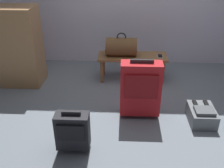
{
  "coord_description": "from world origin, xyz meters",
  "views": [
    {
      "loc": [
        -0.16,
        -2.62,
        1.8
      ],
      "look_at": [
        -0.29,
        0.25,
        0.25
      ],
      "focal_mm": 41.48,
      "sensor_mm": 36.0,
      "label": 1
    }
  ],
  "objects_px": {
    "backpack_grey": "(202,115)",
    "duffel_bag_brown": "(121,47)",
    "side_cabinet": "(19,47)",
    "bench": "(132,59)",
    "cell_phone": "(160,56)",
    "suitcase_upright_red": "(140,88)",
    "suitcase_small_charcoal": "(73,131)"
  },
  "relations": [
    {
      "from": "duffel_bag_brown",
      "to": "cell_phone",
      "type": "distance_m",
      "value": 0.58
    },
    {
      "from": "bench",
      "to": "suitcase_upright_red",
      "type": "bearing_deg",
      "value": -86.02
    },
    {
      "from": "bench",
      "to": "duffel_bag_brown",
      "type": "relative_size",
      "value": 2.27
    },
    {
      "from": "cell_phone",
      "to": "suitcase_upright_red",
      "type": "xyz_separation_m",
      "value": [
        -0.33,
        -0.94,
        -0.02
      ]
    },
    {
      "from": "bench",
      "to": "backpack_grey",
      "type": "distance_m",
      "value": 1.32
    },
    {
      "from": "cell_phone",
      "to": "side_cabinet",
      "type": "xyz_separation_m",
      "value": [
        -1.98,
        -0.15,
        0.16
      ]
    },
    {
      "from": "backpack_grey",
      "to": "duffel_bag_brown",
      "type": "bearing_deg",
      "value": 131.91
    },
    {
      "from": "duffel_bag_brown",
      "to": "suitcase_upright_red",
      "type": "height_order",
      "value": "same"
    },
    {
      "from": "suitcase_small_charcoal",
      "to": "backpack_grey",
      "type": "xyz_separation_m",
      "value": [
        1.38,
        0.54,
        -0.15
      ]
    },
    {
      "from": "suitcase_small_charcoal",
      "to": "duffel_bag_brown",
      "type": "bearing_deg",
      "value": 74.58
    },
    {
      "from": "suitcase_upright_red",
      "to": "backpack_grey",
      "type": "height_order",
      "value": "suitcase_upright_red"
    },
    {
      "from": "bench",
      "to": "duffel_bag_brown",
      "type": "height_order",
      "value": "duffel_bag_brown"
    },
    {
      "from": "duffel_bag_brown",
      "to": "side_cabinet",
      "type": "height_order",
      "value": "side_cabinet"
    },
    {
      "from": "bench",
      "to": "suitcase_upright_red",
      "type": "distance_m",
      "value": 0.96
    },
    {
      "from": "bench",
      "to": "suitcase_small_charcoal",
      "type": "relative_size",
      "value": 2.17
    },
    {
      "from": "bench",
      "to": "suitcase_upright_red",
      "type": "xyz_separation_m",
      "value": [
        0.07,
        -0.96,
        0.05
      ]
    },
    {
      "from": "duffel_bag_brown",
      "to": "suitcase_upright_red",
      "type": "distance_m",
      "value": 1.0
    },
    {
      "from": "suitcase_upright_red",
      "to": "suitcase_small_charcoal",
      "type": "bearing_deg",
      "value": -137.05
    },
    {
      "from": "duffel_bag_brown",
      "to": "suitcase_upright_red",
      "type": "xyz_separation_m",
      "value": [
        0.23,
        -0.96,
        -0.14
      ]
    },
    {
      "from": "suitcase_small_charcoal",
      "to": "backpack_grey",
      "type": "bearing_deg",
      "value": 21.28
    },
    {
      "from": "suitcase_small_charcoal",
      "to": "backpack_grey",
      "type": "distance_m",
      "value": 1.48
    },
    {
      "from": "duffel_bag_brown",
      "to": "suitcase_small_charcoal",
      "type": "bearing_deg",
      "value": -105.42
    },
    {
      "from": "suitcase_upright_red",
      "to": "cell_phone",
      "type": "bearing_deg",
      "value": 70.8
    },
    {
      "from": "bench",
      "to": "cell_phone",
      "type": "height_order",
      "value": "cell_phone"
    },
    {
      "from": "duffel_bag_brown",
      "to": "suitcase_small_charcoal",
      "type": "distance_m",
      "value": 1.66
    },
    {
      "from": "duffel_bag_brown",
      "to": "side_cabinet",
      "type": "relative_size",
      "value": 0.4
    },
    {
      "from": "cell_phone",
      "to": "backpack_grey",
      "type": "height_order",
      "value": "cell_phone"
    },
    {
      "from": "duffel_bag_brown",
      "to": "side_cabinet",
      "type": "bearing_deg",
      "value": -173.3
    },
    {
      "from": "suitcase_upright_red",
      "to": "suitcase_small_charcoal",
      "type": "distance_m",
      "value": 0.92
    },
    {
      "from": "cell_phone",
      "to": "side_cabinet",
      "type": "relative_size",
      "value": 0.13
    },
    {
      "from": "bench",
      "to": "backpack_grey",
      "type": "xyz_separation_m",
      "value": [
        0.77,
        -1.05,
        -0.23
      ]
    },
    {
      "from": "suitcase_upright_red",
      "to": "backpack_grey",
      "type": "distance_m",
      "value": 0.76
    }
  ]
}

